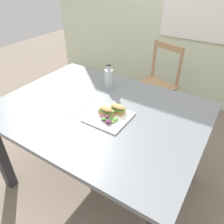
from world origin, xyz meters
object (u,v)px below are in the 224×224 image
object	(u,v)px
chair_wooden_far	(156,85)
plate_lunch	(109,117)
dining_table	(100,121)
bottle_cold_brew	(109,79)
sandwich_half_front	(107,111)
fork_on_napkin	(76,105)
sandwich_half_back	(117,108)

from	to	relation	value
chair_wooden_far	plate_lunch	size ratio (longest dim) A/B	3.41
dining_table	bottle_cold_brew	world-z (taller)	bottle_cold_brew
sandwich_half_front	fork_on_napkin	distance (m)	0.25
sandwich_half_front	sandwich_half_back	size ratio (longest dim) A/B	1.00
dining_table	sandwich_half_front	bearing A→B (deg)	-26.81
dining_table	plate_lunch	world-z (taller)	plate_lunch
chair_wooden_far	bottle_cold_brew	xyz separation A→B (m)	(-0.10, -0.79, 0.36)
chair_wooden_far	plate_lunch	xyz separation A→B (m)	(0.12, -1.13, 0.30)
fork_on_napkin	plate_lunch	bearing A→B (deg)	0.21
chair_wooden_far	sandwich_half_back	size ratio (longest dim) A/B	8.34
dining_table	bottle_cold_brew	distance (m)	0.36
fork_on_napkin	sandwich_half_back	bearing A→B (deg)	13.90
chair_wooden_far	fork_on_napkin	distance (m)	1.18
sandwich_half_back	sandwich_half_front	bearing A→B (deg)	-125.46
chair_wooden_far	plate_lunch	distance (m)	1.18
sandwich_half_front	fork_on_napkin	world-z (taller)	sandwich_half_front
plate_lunch	fork_on_napkin	distance (m)	0.26
fork_on_napkin	bottle_cold_brew	bearing A→B (deg)	83.26
sandwich_half_front	fork_on_napkin	bearing A→B (deg)	-177.71
dining_table	sandwich_half_front	xyz separation A→B (m)	(0.09, -0.05, 0.14)
chair_wooden_far	bottle_cold_brew	distance (m)	0.87
dining_table	fork_on_napkin	bearing A→B (deg)	-159.65
plate_lunch	sandwich_half_back	xyz separation A→B (m)	(0.02, 0.07, 0.03)
plate_lunch	sandwich_half_front	world-z (taller)	sandwich_half_front
plate_lunch	bottle_cold_brew	world-z (taller)	bottle_cold_brew
dining_table	chair_wooden_far	size ratio (longest dim) A/B	1.59
fork_on_napkin	chair_wooden_far	bearing A→B (deg)	83.00
plate_lunch	sandwich_half_front	distance (m)	0.04
fork_on_napkin	sandwich_half_front	bearing A→B (deg)	2.29
sandwich_half_front	chair_wooden_far	bearing A→B (deg)	95.25
bottle_cold_brew	plate_lunch	bearing A→B (deg)	-57.10
chair_wooden_far	sandwich_half_front	xyz separation A→B (m)	(0.10, -1.13, 0.33)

